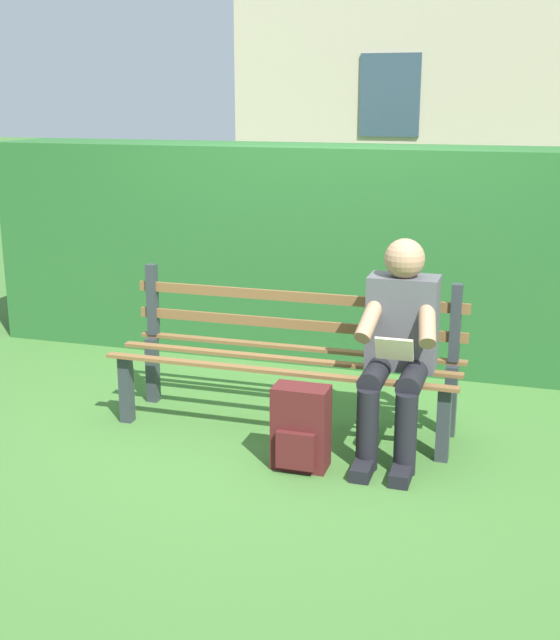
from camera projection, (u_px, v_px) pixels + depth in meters
name	position (u px, v px, depth m)	size (l,w,h in m)	color
ground	(285.00, 428.00, 4.90)	(60.00, 60.00, 0.00)	#3D6B2D
park_bench	(289.00, 354.00, 4.86)	(2.04, 0.52, 0.89)	#2D3338
person_seated	(398.00, 342.00, 4.46)	(0.44, 0.73, 1.17)	#4C4C51
hedge_backdrop	(402.00, 252.00, 5.96)	(6.19, 0.78, 1.65)	#265B28
backpack	(301.00, 428.00, 4.33)	(0.29, 0.24, 0.45)	#4C1919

